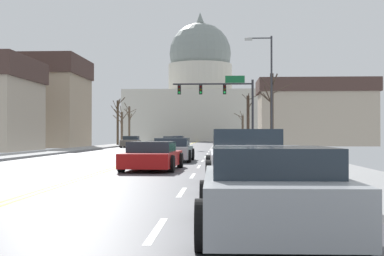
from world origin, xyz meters
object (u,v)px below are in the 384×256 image
Objects in this scene: sedan_near_00 at (228,144)px; bicycle_parked at (269,147)px; sedan_near_01 at (233,145)px; sedan_oncoming_01 at (170,141)px; street_lamp_right at (268,84)px; sedan_near_02 at (229,147)px; sedan_near_03 at (173,150)px; pedestrian_00 at (264,139)px; pickup_truck_near_05 at (248,161)px; signal_gantry at (224,96)px; sedan_oncoming_00 at (131,142)px; sedan_near_06 at (270,192)px; sedan_near_04 at (152,156)px; sedan_oncoming_02 at (178,140)px.

bicycle_parked is at bearing -74.10° from sedan_near_00.
sedan_near_01 reaches higher than sedan_oncoming_01.
sedan_near_02 is (-2.93, -4.88, -4.51)m from street_lamp_right.
sedan_near_02 reaches higher than bicycle_parked.
sedan_near_03 is 2.50× the size of bicycle_parked.
sedan_near_01 is 2.81× the size of pedestrian_00.
sedan_near_03 is at bearing 103.40° from pickup_truck_near_05.
pedestrian_00 is (2.85, 7.62, 0.49)m from sedan_near_02.
pickup_truck_near_05 is (0.15, -20.03, 0.12)m from sedan_near_02.
sedan_oncoming_01 is at bearing 108.89° from street_lamp_right.
signal_gantry is at bearing 94.53° from sedan_near_00.
sedan_oncoming_01 is 28.33m from pedestrian_00.
sedan_near_00 is at bearing -85.47° from signal_gantry.
street_lamp_right is 4.80× the size of bicycle_parked.
bicycle_parked is at bearing -56.19° from sedan_oncoming_00.
bicycle_parked is at bearing -94.61° from street_lamp_right.
sedan_near_06 is (-0.03, -6.86, -0.11)m from pickup_truck_near_05.
street_lamp_right is (3.15, -12.96, -0.11)m from signal_gantry.
pedestrian_00 reaches higher than pickup_truck_near_05.
sedan_near_04 is 7.51m from pickup_truck_near_05.
sedan_near_01 is 20.06m from sedan_oncoming_00.
sedan_near_06 is at bearing -95.06° from street_lamp_right.
sedan_oncoming_02 is at bearing 95.49° from sedan_near_06.
sedan_near_06 is (3.21, -20.47, 0.01)m from sedan_near_03.
signal_gantry is at bearing 103.66° from street_lamp_right.
pedestrian_00 is (13.23, -16.12, 0.48)m from sedan_oncoming_00.
sedan_oncoming_01 is 2.62× the size of pedestrian_00.
sedan_near_00 reaches higher than sedan_near_02.
sedan_oncoming_01 is (-6.86, 16.30, -4.65)m from signal_gantry.
sedan_near_00 reaches higher than bicycle_parked.
pedestrian_00 is at bearing 84.42° from pickup_truck_near_05.
pedestrian_00 is at bearing -65.40° from sedan_near_00.
street_lamp_right is at bearing 85.39° from bicycle_parked.
sedan_near_00 is 10.00m from bicycle_parked.
sedan_near_04 is 1.09× the size of sedan_oncoming_00.
pedestrian_00 is 3.69m from bicycle_parked.
street_lamp_right reaches higher than sedan_near_06.
sedan_near_02 is at bearing -90.51° from sedan_near_00.
sedan_oncoming_00 reaches higher than sedan_near_01.
sedan_near_00 is 0.97× the size of sedan_near_01.
pickup_truck_near_05 reaches higher than sedan_near_06.
sedan_near_03 is at bearing -119.81° from bicycle_parked.
sedan_near_01 is (-2.57, 1.91, -4.53)m from street_lamp_right.
signal_gantry is 1.87× the size of sedan_near_06.
sedan_oncoming_01 reaches higher than sedan_near_04.
sedan_near_00 is 33.61m from pickup_truck_near_05.
pickup_truck_near_05 is at bearing 89.74° from sedan_near_06.
sedan_near_03 is 54.26m from sedan_oncoming_02.
sedan_oncoming_02 is (-3.96, 54.12, -0.02)m from sedan_near_03.
bicycle_parked is (2.74, -9.61, -0.10)m from sedan_near_00.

